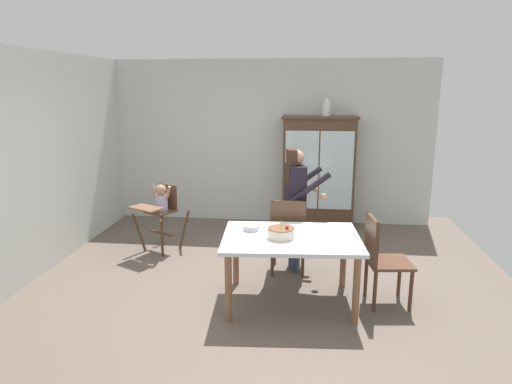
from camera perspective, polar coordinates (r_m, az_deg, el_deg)
name	(u,v)px	position (r m, az deg, el deg)	size (l,w,h in m)	color
ground_plane	(251,284)	(5.39, -0.62, -11.62)	(6.24, 6.24, 0.00)	#66564C
wall_back	(270,142)	(7.56, 1.82, 6.31)	(5.32, 0.06, 2.70)	silver
wall_left	(28,167)	(5.90, -26.93, 2.88)	(0.06, 5.32, 2.70)	silver
china_cabinet	(318,172)	(7.35, 7.92, 2.52)	(1.20, 0.48, 1.81)	#4C3323
ceramic_vase	(326,108)	(7.23, 8.92, 10.46)	(0.13, 0.13, 0.27)	white
high_chair_with_toddler	(161,205)	(6.38, -11.96, -1.68)	(0.77, 0.83, 0.95)	#4C3323
adult_person	(296,195)	(5.54, 5.09, -0.34)	(0.59, 0.57, 1.53)	#33425B
dining_table	(291,244)	(4.76, 4.47, -6.64)	(1.49, 1.12, 0.74)	silver
birthday_cake	(281,233)	(4.66, 3.19, -5.18)	(0.28, 0.28, 0.19)	beige
serving_bowl	(251,228)	(4.91, -0.59, -4.54)	(0.18, 0.18, 0.06)	#B2BCC6
dining_chair_far_side	(288,231)	(5.48, 4.11, -4.96)	(0.44, 0.44, 0.96)	#4C3323
dining_chair_right_end	(380,254)	(4.92, 15.45, -7.63)	(0.49, 0.49, 0.96)	#4C3323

